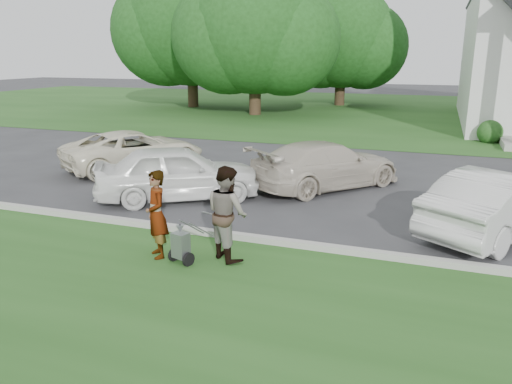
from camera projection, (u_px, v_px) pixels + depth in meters
The scene contains 15 objects.
ground at pixel (253, 252), 9.99m from camera, with size 120.00×120.00×0.00m, color #333335.
grass_strip at pixel (181, 326), 7.28m from camera, with size 80.00×7.00×0.01m, color #234D1A.
church_lawn at pixel (388, 111), 34.44m from camera, with size 80.00×30.00×0.01m, color #234D1A.
curb at pixel (262, 240), 10.47m from camera, with size 80.00×0.18×0.15m, color #9E9E93.
tree_left at pixel (255, 33), 31.17m from camera, with size 10.63×8.40×9.71m.
tree_far at pixel (191, 27), 35.71m from camera, with size 11.64×9.20×10.73m.
tree_back at pixel (342, 41), 37.20m from camera, with size 9.61×7.60×8.89m.
striping_cart at pixel (181, 246), 9.37m from camera, with size 0.62×0.96×0.83m.
person_left at pixel (157, 215), 9.56m from camera, with size 0.63×0.41×1.72m, color #999999.
person_right at pixel (227, 214), 9.48m from camera, with size 0.89×0.69×1.82m, color #999999.
parking_meter_near at pixel (225, 210), 9.92m from camera, with size 0.10×0.09×1.33m.
car_a at pixel (135, 150), 17.04m from camera, with size 2.20×4.78×1.33m, color #EDE6C9.
car_b at pixel (178, 172), 13.47m from camera, with size 1.77×4.40×1.50m, color white.
car_c at pixel (326, 165), 14.66m from camera, with size 1.93×4.75×1.38m, color beige.
car_d at pixel (500, 203), 10.80m from camera, with size 1.53×4.39×1.45m, color silver.
Camera 1 is at (3.24, -8.72, 3.85)m, focal length 35.00 mm.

